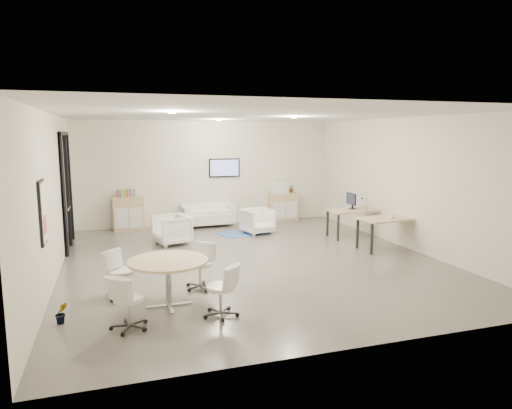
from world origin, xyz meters
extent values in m
cube|color=#5B5853|center=(0.00, 0.00, -0.40)|extent=(8.00, 9.00, 0.80)
cube|color=white|center=(0.00, 0.00, 3.60)|extent=(8.00, 9.00, 0.80)
cube|color=silver|center=(0.00, 4.90, 1.60)|extent=(8.00, 0.80, 3.20)
cube|color=silver|center=(0.00, -4.90, 1.60)|extent=(8.00, 0.80, 3.20)
cube|color=silver|center=(-4.40, 0.00, 1.60)|extent=(0.80, 9.00, 3.20)
cube|color=silver|center=(4.40, 0.00, 1.60)|extent=(0.80, 9.00, 3.20)
cube|color=black|center=(-3.96, 2.50, 1.43)|extent=(0.02, 1.90, 2.85)
cube|color=black|center=(-3.94, 2.50, 2.81)|extent=(0.06, 1.90, 0.08)
cube|color=black|center=(-3.94, 1.59, 1.43)|extent=(0.06, 0.08, 2.85)
cube|color=black|center=(-3.94, 3.41, 1.43)|extent=(0.06, 0.08, 2.85)
cube|color=black|center=(-3.94, 2.65, 1.43)|extent=(0.06, 0.07, 2.85)
cube|color=#B2B2B7|center=(-3.90, 2.05, 1.05)|extent=(0.04, 0.60, 0.05)
cube|color=black|center=(-3.98, -1.60, 1.55)|extent=(0.04, 0.54, 1.04)
cube|color=white|center=(-3.95, -1.60, 1.55)|extent=(0.01, 0.46, 0.96)
cube|color=#C0475D|center=(-3.95, -1.60, 1.35)|extent=(0.01, 0.32, 0.30)
cube|color=black|center=(0.50, 4.46, 1.75)|extent=(0.98, 0.05, 0.58)
cube|color=#8090DE|center=(0.50, 4.44, 1.75)|extent=(0.90, 0.01, 0.50)
cylinder|color=#FFEAC6|center=(-1.80, -1.00, 3.18)|extent=(0.14, 0.14, 0.03)
cylinder|color=#FFEAC6|center=(1.20, 0.50, 3.18)|extent=(0.14, 0.14, 0.03)
cylinder|color=#FFEAC6|center=(0.00, 3.00, 3.18)|extent=(0.14, 0.14, 0.03)
cube|color=tan|center=(-2.46, 4.25, 0.49)|extent=(0.88, 0.44, 0.98)
cube|color=silver|center=(-2.67, 4.02, 0.39)|extent=(0.37, 0.02, 0.59)
cube|color=silver|center=(-2.26, 4.02, 0.39)|extent=(0.37, 0.02, 0.59)
cube|color=tan|center=(2.41, 4.26, 0.45)|extent=(0.91, 0.42, 0.91)
cube|color=silver|center=(2.20, 4.04, 0.36)|extent=(0.38, 0.02, 0.55)
cube|color=silver|center=(2.62, 4.04, 0.36)|extent=(0.38, 0.02, 0.55)
cube|color=red|center=(-2.74, 4.25, 1.09)|extent=(0.04, 0.14, 0.22)
cube|color=#337FCC|center=(-2.67, 4.25, 1.09)|extent=(0.04, 0.14, 0.22)
cube|color=gold|center=(-2.61, 4.25, 1.09)|extent=(0.04, 0.14, 0.22)
cube|color=#4CB24C|center=(-2.54, 4.25, 1.09)|extent=(0.04, 0.14, 0.22)
cube|color=#CC6619|center=(-2.48, 4.25, 1.09)|extent=(0.04, 0.14, 0.22)
cube|color=purple|center=(-2.41, 4.25, 1.09)|extent=(0.04, 0.14, 0.22)
cube|color=#E54C7F|center=(-2.34, 4.25, 1.09)|extent=(0.04, 0.14, 0.22)
cube|color=teal|center=(-2.28, 4.25, 1.09)|extent=(0.04, 0.14, 0.22)
cube|color=white|center=(2.28, 4.26, 1.06)|extent=(0.50, 0.42, 0.29)
cube|color=white|center=(2.28, 4.26, 1.23)|extent=(0.38, 0.31, 0.06)
cube|color=white|center=(-0.14, 4.06, 0.25)|extent=(1.61, 0.87, 0.29)
cube|color=white|center=(-0.14, 4.36, 0.54)|extent=(1.58, 0.26, 0.29)
cube|color=white|center=(-0.85, 4.06, 0.39)|extent=(0.18, 0.79, 0.59)
cube|color=white|center=(0.58, 4.06, 0.39)|extent=(0.18, 0.79, 0.59)
cube|color=#315B96|center=(0.59, 2.72, 0.01)|extent=(1.49, 1.13, 0.01)
imported|color=white|center=(-1.48, 2.04, 0.42)|extent=(0.93, 0.97, 0.83)
imported|color=white|center=(0.99, 2.58, 0.39)|extent=(0.91, 0.88, 0.79)
cube|color=tan|center=(3.41, 1.39, 0.73)|extent=(1.47, 0.77, 0.04)
cube|color=black|center=(2.74, 1.08, 0.36)|extent=(0.05, 0.05, 0.71)
cube|color=black|center=(4.08, 1.08, 0.36)|extent=(0.05, 0.05, 0.71)
cube|color=black|center=(2.74, 1.70, 0.36)|extent=(0.05, 0.05, 0.71)
cube|color=black|center=(4.08, 1.70, 0.36)|extent=(0.05, 0.05, 0.71)
cube|color=tan|center=(3.51, -0.10, 0.77)|extent=(1.58, 0.90, 0.04)
cube|color=black|center=(2.81, -0.42, 0.37)|extent=(0.05, 0.05, 0.74)
cube|color=black|center=(4.21, -0.42, 0.37)|extent=(0.05, 0.05, 0.74)
cube|color=black|center=(2.81, 0.22, 0.37)|extent=(0.05, 0.05, 0.74)
cube|color=black|center=(4.21, 0.22, 0.37)|extent=(0.05, 0.05, 0.74)
cylinder|color=black|center=(3.41, 1.54, 0.76)|extent=(0.20, 0.20, 0.02)
cube|color=black|center=(3.41, 1.54, 0.88)|extent=(0.04, 0.03, 0.24)
cube|color=black|center=(3.36, 1.54, 1.03)|extent=(0.03, 0.50, 0.32)
cylinder|color=tan|center=(-2.09, -2.25, 0.76)|extent=(1.29, 1.29, 0.04)
cylinder|color=#B2B2B7|center=(-2.09, -2.25, 0.37)|extent=(0.10, 0.10, 0.74)
cube|color=#B2B2B7|center=(-2.09, -2.25, 0.01)|extent=(0.75, 0.06, 0.03)
cube|color=#B2B2B7|center=(-2.09, -2.25, 0.01)|extent=(0.06, 0.75, 0.03)
imported|color=#3F7F3F|center=(2.69, 4.25, 1.01)|extent=(0.33, 0.34, 0.21)
imported|color=#3F7F3F|center=(-3.70, -2.46, 0.07)|extent=(0.28, 0.37, 0.15)
imported|color=white|center=(3.49, -0.22, 0.86)|extent=(0.16, 0.15, 0.14)
camera|label=1|loc=(-2.91, -9.47, 2.78)|focal=32.00mm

